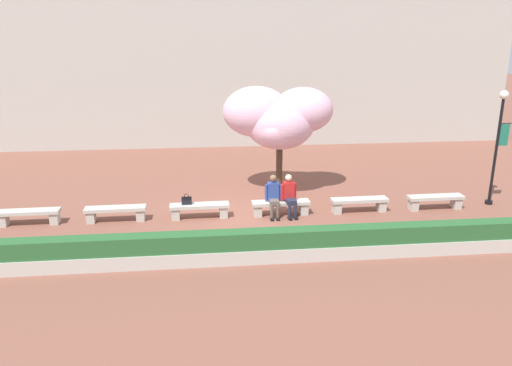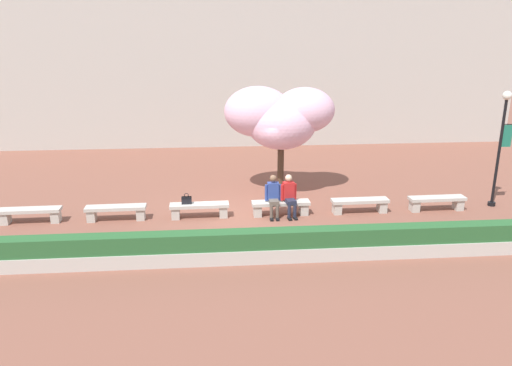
{
  "view_description": "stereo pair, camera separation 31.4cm",
  "coord_description": "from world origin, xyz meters",
  "px_view_note": "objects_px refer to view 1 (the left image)",
  "views": [
    {
      "loc": [
        -1.08,
        -14.36,
        5.46
      ],
      "look_at": [
        0.5,
        0.2,
        1.0
      ],
      "focal_mm": 35.0,
      "sensor_mm": 36.0,
      "label": 1
    },
    {
      "loc": [
        -0.77,
        -14.39,
        5.46
      ],
      "look_at": [
        0.5,
        0.2,
        1.0
      ],
      "focal_mm": 35.0,
      "sensor_mm": 36.0,
      "label": 2
    }
  ],
  "objects_px": {
    "stone_bench_far_east": "(435,200)",
    "handbag": "(187,200)",
    "stone_bench_center": "(200,209)",
    "stone_bench_near_east": "(281,206)",
    "person_seated_left": "(273,194)",
    "person_seated_right": "(289,194)",
    "stone_bench_west_end": "(29,215)",
    "cherry_tree_main": "(278,116)",
    "stone_bench_east_end": "(359,203)",
    "lamp_post_with_banner": "(498,137)",
    "stone_bench_near_west": "(116,212)"
  },
  "relations": [
    {
      "from": "stone_bench_west_end",
      "to": "person_seated_left",
      "type": "bearing_deg",
      "value": -0.42
    },
    {
      "from": "stone_bench_near_east",
      "to": "stone_bench_west_end",
      "type": "bearing_deg",
      "value": 180.0
    },
    {
      "from": "person_seated_left",
      "to": "stone_bench_east_end",
      "type": "bearing_deg",
      "value": 1.12
    },
    {
      "from": "stone_bench_near_west",
      "to": "person_seated_left",
      "type": "relative_size",
      "value": 1.39
    },
    {
      "from": "stone_bench_west_end",
      "to": "stone_bench_near_east",
      "type": "height_order",
      "value": "same"
    },
    {
      "from": "stone_bench_near_west",
      "to": "stone_bench_center",
      "type": "height_order",
      "value": "same"
    },
    {
      "from": "stone_bench_near_east",
      "to": "lamp_post_with_banner",
      "type": "xyz_separation_m",
      "value": [
        7.01,
        0.28,
        1.94
      ]
    },
    {
      "from": "cherry_tree_main",
      "to": "person_seated_left",
      "type": "bearing_deg",
      "value": -100.95
    },
    {
      "from": "person_seated_left",
      "to": "handbag",
      "type": "relative_size",
      "value": 3.81
    },
    {
      "from": "stone_bench_far_east",
      "to": "person_seated_left",
      "type": "xyz_separation_m",
      "value": [
        -5.23,
        -0.05,
        0.4
      ]
    },
    {
      "from": "stone_bench_near_east",
      "to": "stone_bench_center",
      "type": "bearing_deg",
      "value": 180.0
    },
    {
      "from": "stone_bench_far_east",
      "to": "cherry_tree_main",
      "type": "bearing_deg",
      "value": 153.36
    },
    {
      "from": "stone_bench_east_end",
      "to": "person_seated_left",
      "type": "relative_size",
      "value": 1.39
    },
    {
      "from": "stone_bench_near_east",
      "to": "stone_bench_east_end",
      "type": "bearing_deg",
      "value": 0.0
    },
    {
      "from": "stone_bench_west_end",
      "to": "stone_bench_east_end",
      "type": "distance_m",
      "value": 9.99
    },
    {
      "from": "stone_bench_near_east",
      "to": "stone_bench_near_west",
      "type": "bearing_deg",
      "value": 180.0
    },
    {
      "from": "handbag",
      "to": "person_seated_right",
      "type": "bearing_deg",
      "value": -1.48
    },
    {
      "from": "stone_bench_near_west",
      "to": "stone_bench_far_east",
      "type": "height_order",
      "value": "same"
    },
    {
      "from": "cherry_tree_main",
      "to": "lamp_post_with_banner",
      "type": "xyz_separation_m",
      "value": [
        6.78,
        -2.11,
        -0.45
      ]
    },
    {
      "from": "stone_bench_east_end",
      "to": "cherry_tree_main",
      "type": "relative_size",
      "value": 0.48
    },
    {
      "from": "stone_bench_west_end",
      "to": "stone_bench_east_end",
      "type": "xyz_separation_m",
      "value": [
        9.99,
        0.0,
        0.0
      ]
    },
    {
      "from": "stone_bench_near_east",
      "to": "person_seated_right",
      "type": "distance_m",
      "value": 0.47
    },
    {
      "from": "handbag",
      "to": "cherry_tree_main",
      "type": "height_order",
      "value": "cherry_tree_main"
    },
    {
      "from": "stone_bench_west_end",
      "to": "handbag",
      "type": "relative_size",
      "value": 5.3
    },
    {
      "from": "stone_bench_center",
      "to": "cherry_tree_main",
      "type": "xyz_separation_m",
      "value": [
        2.73,
        2.39,
        2.39
      ]
    },
    {
      "from": "stone_bench_center",
      "to": "stone_bench_far_east",
      "type": "distance_m",
      "value": 7.49
    },
    {
      "from": "stone_bench_center",
      "to": "stone_bench_west_end",
      "type": "bearing_deg",
      "value": 180.0
    },
    {
      "from": "stone_bench_near_east",
      "to": "lamp_post_with_banner",
      "type": "distance_m",
      "value": 7.28
    },
    {
      "from": "stone_bench_east_end",
      "to": "stone_bench_far_east",
      "type": "xyz_separation_m",
      "value": [
        2.5,
        0.0,
        0.0
      ]
    },
    {
      "from": "stone_bench_near_east",
      "to": "stone_bench_far_east",
      "type": "xyz_separation_m",
      "value": [
        4.99,
        0.0,
        0.0
      ]
    },
    {
      "from": "stone_bench_far_east",
      "to": "stone_bench_east_end",
      "type": "bearing_deg",
      "value": 180.0
    },
    {
      "from": "stone_bench_far_east",
      "to": "person_seated_right",
      "type": "distance_m",
      "value": 4.76
    },
    {
      "from": "stone_bench_center",
      "to": "stone_bench_far_east",
      "type": "bearing_deg",
      "value": 0.0
    },
    {
      "from": "stone_bench_near_east",
      "to": "lamp_post_with_banner",
      "type": "height_order",
      "value": "lamp_post_with_banner"
    },
    {
      "from": "stone_bench_west_end",
      "to": "cherry_tree_main",
      "type": "bearing_deg",
      "value": 17.18
    },
    {
      "from": "stone_bench_center",
      "to": "stone_bench_far_east",
      "type": "xyz_separation_m",
      "value": [
        7.49,
        0.0,
        0.0
      ]
    },
    {
      "from": "stone_bench_west_end",
      "to": "handbag",
      "type": "bearing_deg",
      "value": 0.35
    },
    {
      "from": "stone_bench_center",
      "to": "stone_bench_near_east",
      "type": "distance_m",
      "value": 2.5
    },
    {
      "from": "stone_bench_near_east",
      "to": "handbag",
      "type": "xyz_separation_m",
      "value": [
        -2.88,
        0.03,
        0.28
      ]
    },
    {
      "from": "stone_bench_west_end",
      "to": "lamp_post_with_banner",
      "type": "xyz_separation_m",
      "value": [
        14.5,
        0.28,
        1.94
      ]
    },
    {
      "from": "stone_bench_near_west",
      "to": "stone_bench_east_end",
      "type": "relative_size",
      "value": 1.0
    },
    {
      "from": "handbag",
      "to": "lamp_post_with_banner",
      "type": "distance_m",
      "value": 10.03
    },
    {
      "from": "person_seated_left",
      "to": "stone_bench_center",
      "type": "bearing_deg",
      "value": 178.64
    },
    {
      "from": "stone_bench_west_end",
      "to": "cherry_tree_main",
      "type": "distance_m",
      "value": 8.43
    },
    {
      "from": "stone_bench_center",
      "to": "stone_bench_east_end",
      "type": "xyz_separation_m",
      "value": [
        4.99,
        0.0,
        0.0
      ]
    },
    {
      "from": "stone_bench_west_end",
      "to": "handbag",
      "type": "height_order",
      "value": "handbag"
    },
    {
      "from": "handbag",
      "to": "lamp_post_with_banner",
      "type": "xyz_separation_m",
      "value": [
        9.89,
        0.25,
        1.66
      ]
    },
    {
      "from": "stone_bench_east_end",
      "to": "lamp_post_with_banner",
      "type": "bearing_deg",
      "value": 3.56
    },
    {
      "from": "stone_bench_near_west",
      "to": "person_seated_left",
      "type": "distance_m",
      "value": 4.77
    },
    {
      "from": "stone_bench_far_east",
      "to": "handbag",
      "type": "height_order",
      "value": "handbag"
    }
  ]
}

